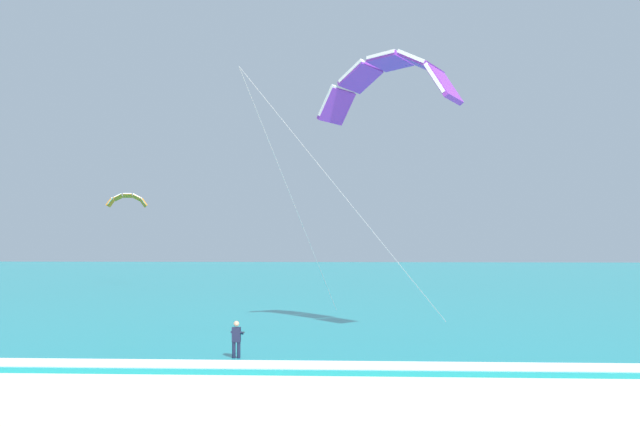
# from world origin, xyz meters

# --- Properties ---
(sea) EXTENTS (200.00, 120.00, 0.20)m
(sea) POSITION_xyz_m (0.00, 72.14, 0.10)
(sea) COLOR teal
(sea) RESTS_ON ground
(surf_foam) EXTENTS (200.00, 1.64, 0.04)m
(surf_foam) POSITION_xyz_m (0.00, 13.14, 0.22)
(surf_foam) COLOR white
(surf_foam) RESTS_ON sea
(surfboard) EXTENTS (0.47, 1.41, 0.09)m
(surfboard) POSITION_xyz_m (-1.93, 14.60, 0.03)
(surfboard) COLOR yellow
(surfboard) RESTS_ON ground
(kitesurfer) EXTENTS (0.55, 0.53, 1.69)m
(kitesurfer) POSITION_xyz_m (-1.93, 14.62, 0.94)
(kitesurfer) COLOR #191E38
(kitesurfer) RESTS_ON ground
(kite_primary) EXTENTS (9.91, 9.72, 13.08)m
(kite_primary) POSITION_xyz_m (4.51, 21.35, 13.05)
(kite_primary) COLOR purple
(kite_distant) EXTENTS (4.00, 1.55, 1.46)m
(kite_distant) POSITION_xyz_m (-19.86, 54.86, 9.02)
(kite_distant) COLOR orange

